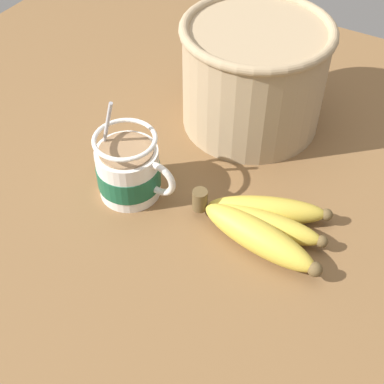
% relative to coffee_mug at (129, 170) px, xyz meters
% --- Properties ---
extents(table, '(1.13, 1.13, 0.04)m').
position_rel_coffee_mug_xyz_m(table, '(0.05, 0.01, -0.06)').
color(table, brown).
rests_on(table, ground).
extents(coffee_mug, '(0.13, 0.08, 0.14)m').
position_rel_coffee_mug_xyz_m(coffee_mug, '(0.00, 0.00, 0.00)').
color(coffee_mug, white).
rests_on(coffee_mug, table).
extents(banana_bunch, '(0.19, 0.13, 0.04)m').
position_rel_coffee_mug_xyz_m(banana_bunch, '(0.19, 0.02, -0.02)').
color(banana_bunch, brown).
rests_on(banana_bunch, table).
extents(woven_basket, '(0.22, 0.22, 0.16)m').
position_rel_coffee_mug_xyz_m(woven_basket, '(0.07, 0.22, 0.05)').
color(woven_basket, tan).
rests_on(woven_basket, table).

